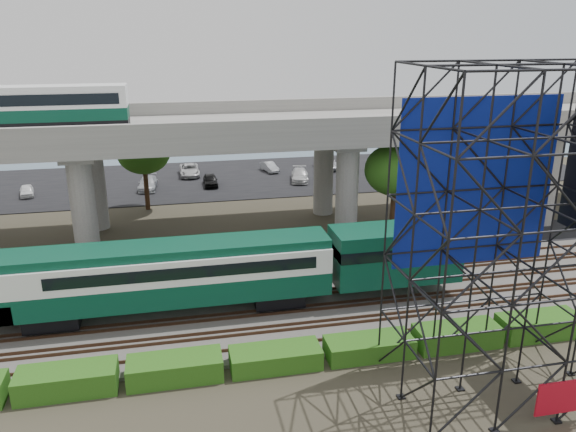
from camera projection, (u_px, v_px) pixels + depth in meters
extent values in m
plane|color=#474233|center=(245.00, 327.00, 32.36)|extent=(140.00, 140.00, 0.00)
cube|color=slate|center=(240.00, 309.00, 34.19)|extent=(90.00, 12.00, 0.20)
cube|color=black|center=(226.00, 257.00, 42.09)|extent=(90.00, 5.00, 0.08)
cube|color=black|center=(204.00, 179.00, 63.90)|extent=(90.00, 18.00, 0.08)
cube|color=#405669|center=(194.00, 143.00, 84.32)|extent=(140.00, 40.00, 0.03)
cube|color=#472D1E|center=(251.00, 348.00, 29.75)|extent=(90.00, 0.08, 0.16)
cube|color=#472D1E|center=(248.00, 334.00, 31.09)|extent=(90.00, 0.08, 0.16)
cube|color=#472D1E|center=(246.00, 329.00, 31.61)|extent=(90.00, 0.08, 0.16)
cube|color=#472D1E|center=(243.00, 317.00, 32.94)|extent=(90.00, 0.08, 0.16)
cube|color=#472D1E|center=(242.00, 312.00, 33.46)|extent=(90.00, 0.08, 0.16)
cube|color=#472D1E|center=(239.00, 301.00, 34.80)|extent=(90.00, 0.08, 0.16)
cube|color=#472D1E|center=(238.00, 297.00, 35.32)|extent=(90.00, 0.08, 0.16)
cube|color=#472D1E|center=(235.00, 287.00, 36.66)|extent=(90.00, 0.08, 0.16)
cube|color=#472D1E|center=(234.00, 284.00, 37.17)|extent=(90.00, 0.08, 0.16)
cube|color=#472D1E|center=(231.00, 275.00, 38.51)|extent=(90.00, 0.08, 0.16)
cube|color=black|center=(54.00, 317.00, 31.87)|extent=(3.00, 2.20, 0.90)
cube|color=black|center=(278.00, 295.00, 34.42)|extent=(3.00, 2.20, 0.90)
cube|color=#09422E|center=(169.00, 288.00, 32.78)|extent=(19.00, 3.00, 1.40)
cube|color=white|center=(167.00, 265.00, 32.32)|extent=(19.00, 3.00, 1.50)
cube|color=#09422E|center=(166.00, 249.00, 32.01)|extent=(19.00, 2.60, 0.50)
cube|color=black|center=(185.00, 263.00, 32.50)|extent=(15.00, 3.06, 0.70)
cube|color=#09422E|center=(395.00, 253.00, 35.21)|extent=(8.00, 3.00, 3.40)
cube|color=#9E9B93|center=(215.00, 132.00, 44.48)|extent=(80.00, 12.00, 1.20)
cube|color=#9E9B93|center=(221.00, 129.00, 38.78)|extent=(80.00, 0.50, 1.10)
cube|color=#9E9B93|center=(209.00, 107.00, 49.45)|extent=(80.00, 0.50, 1.10)
cylinder|color=#9E9B93|center=(83.00, 208.00, 40.73)|extent=(1.80, 1.80, 8.00)
cylinder|color=#9E9B93|center=(94.00, 183.00, 47.23)|extent=(1.80, 1.80, 8.00)
cube|color=#9E9B93|center=(84.00, 148.00, 42.80)|extent=(2.40, 9.00, 0.60)
cylinder|color=#9E9B93|center=(347.00, 192.00, 44.66)|extent=(1.80, 1.80, 8.00)
cylinder|color=#9E9B93|center=(324.00, 171.00, 51.15)|extent=(1.80, 1.80, 8.00)
cube|color=#9E9B93|center=(336.00, 138.00, 46.73)|extent=(2.40, 9.00, 0.60)
cylinder|color=#9E9B93|center=(547.00, 180.00, 48.19)|extent=(1.80, 1.80, 8.00)
cylinder|color=#9E9B93|center=(502.00, 162.00, 54.68)|extent=(1.80, 1.80, 8.00)
cube|color=#9E9B93|center=(528.00, 130.00, 50.26)|extent=(2.40, 9.00, 0.60)
cube|color=black|center=(46.00, 125.00, 41.73)|extent=(12.00, 2.50, 0.70)
cube|color=#09422E|center=(45.00, 114.00, 41.48)|extent=(12.00, 2.50, 0.90)
cube|color=white|center=(43.00, 99.00, 41.13)|extent=(12.00, 2.50, 1.30)
cube|color=black|center=(42.00, 98.00, 41.11)|extent=(11.00, 2.56, 0.80)
cube|color=white|center=(41.00, 88.00, 40.87)|extent=(12.00, 2.40, 0.30)
cube|color=navy|center=(476.00, 183.00, 26.93)|extent=(8.10, 0.08, 8.25)
cube|color=#B30C1D|center=(561.00, 397.00, 24.10)|extent=(2.40, 0.08, 1.60)
cube|color=black|center=(488.00, 385.00, 27.04)|extent=(9.36, 6.36, 0.08)
cube|color=#265012|center=(67.00, 381.00, 26.42)|extent=(4.60, 1.80, 1.20)
cube|color=#265012|center=(175.00, 368.00, 27.41)|extent=(4.60, 1.80, 1.15)
cube|color=#265012|center=(275.00, 358.00, 28.41)|extent=(4.60, 1.80, 1.03)
cube|color=#265012|center=(369.00, 347.00, 29.39)|extent=(4.60, 1.80, 1.01)
cube|color=#265012|center=(457.00, 336.00, 30.36)|extent=(4.60, 1.80, 1.12)
cube|color=#265012|center=(539.00, 326.00, 31.32)|extent=(4.60, 1.80, 1.20)
cylinder|color=#382314|center=(393.00, 208.00, 45.95)|extent=(0.44, 0.44, 4.80)
ellipsoid|color=#265012|center=(395.00, 170.00, 44.93)|extent=(4.94, 4.94, 4.18)
cylinder|color=#382314|center=(146.00, 185.00, 52.69)|extent=(0.44, 0.44, 4.80)
ellipsoid|color=#265012|center=(143.00, 151.00, 51.68)|extent=(4.94, 4.94, 4.18)
imported|color=white|center=(27.00, 191.00, 57.35)|extent=(1.91, 3.38, 1.08)
imported|color=#989A9F|center=(83.00, 176.00, 62.93)|extent=(1.81, 3.86, 1.22)
imported|color=#AFB1B7|center=(148.00, 183.00, 59.69)|extent=(2.10, 4.56, 1.29)
imported|color=silver|center=(189.00, 170.00, 65.23)|extent=(2.24, 4.76, 1.32)
imported|color=black|center=(210.00, 180.00, 61.00)|extent=(1.50, 3.68, 1.25)
imported|color=#94969B|center=(270.00, 167.00, 67.12)|extent=(1.92, 3.52, 1.10)
imported|color=silver|center=(300.00, 175.00, 62.95)|extent=(2.74, 4.79, 1.31)
imported|color=#A7A8AE|center=(327.00, 163.00, 68.51)|extent=(2.67, 4.78, 1.26)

